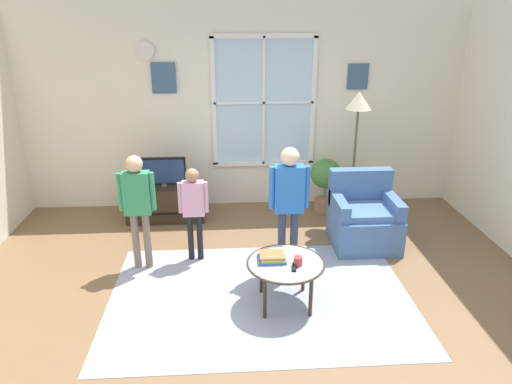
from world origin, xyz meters
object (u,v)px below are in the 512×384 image
(potted_plant_by_window, at_px, (325,179))
(floor_lamp, at_px, (358,114))
(book_stack, at_px, (272,257))
(person_green_shirt, at_px, (138,200))
(television, at_px, (163,171))
(coffee_table, at_px, (286,265))
(cup, at_px, (298,261))
(person_blue_shirt, at_px, (289,196))
(armchair, at_px, (364,219))
(remote_near_books, at_px, (280,258))
(tv_stand, at_px, (166,203))
(person_pink_shirt, at_px, (194,204))
(remote_near_cup, at_px, (294,267))

(potted_plant_by_window, distance_m, floor_lamp, 1.03)
(book_stack, distance_m, person_green_shirt, 1.57)
(television, relative_size, coffee_table, 0.79)
(cup, bearing_deg, person_blue_shirt, 90.45)
(armchair, distance_m, potted_plant_by_window, 1.05)
(book_stack, xyz_separation_m, cup, (0.23, -0.10, 0.01))
(remote_near_books, bearing_deg, person_green_shirt, 153.14)
(cup, bearing_deg, armchair, 51.65)
(person_blue_shirt, bearing_deg, coffee_table, -99.34)
(television, bearing_deg, potted_plant_by_window, 3.38)
(tv_stand, bearing_deg, person_green_shirt, -94.80)
(coffee_table, distance_m, book_stack, 0.15)
(armchair, xyz_separation_m, cup, (-0.99, -1.25, 0.17))
(person_green_shirt, bearing_deg, tv_stand, 85.20)
(cup, distance_m, potted_plant_by_window, 2.36)
(book_stack, bearing_deg, cup, -24.00)
(book_stack, bearing_deg, remote_near_books, 11.04)
(remote_near_books, relative_size, person_pink_shirt, 0.13)
(tv_stand, bearing_deg, floor_lamp, -2.86)
(cup, relative_size, potted_plant_by_window, 0.12)
(remote_near_cup, bearing_deg, cup, 51.88)
(coffee_table, relative_size, person_green_shirt, 0.58)
(book_stack, height_order, person_pink_shirt, person_pink_shirt)
(coffee_table, xyz_separation_m, remote_near_books, (-0.04, 0.07, 0.04))
(remote_near_cup, bearing_deg, person_green_shirt, 149.82)
(person_pink_shirt, bearing_deg, remote_near_books, -45.31)
(television, xyz_separation_m, remote_near_books, (1.32, -2.00, -0.22))
(potted_plant_by_window, bearing_deg, cup, -107.77)
(book_stack, bearing_deg, person_blue_shirt, 68.28)
(remote_near_cup, bearing_deg, floor_lamp, 62.41)
(coffee_table, distance_m, person_pink_shirt, 1.33)
(tv_stand, relative_size, television, 1.75)
(tv_stand, height_order, cup, cup)
(person_pink_shirt, bearing_deg, book_stack, -48.66)
(remote_near_books, bearing_deg, potted_plant_by_window, 67.72)
(cup, bearing_deg, remote_near_books, 141.79)
(television, xyz_separation_m, potted_plant_by_window, (2.19, 0.13, -0.20))
(television, height_order, potted_plant_by_window, television)
(person_green_shirt, height_order, floor_lamp, floor_lamp)
(coffee_table, xyz_separation_m, floor_lamp, (1.14, 1.95, 1.02))
(remote_near_cup, bearing_deg, tv_stand, 123.33)
(tv_stand, relative_size, book_stack, 3.86)
(tv_stand, height_order, floor_lamp, floor_lamp)
(potted_plant_by_window, bearing_deg, remote_near_cup, -108.31)
(coffee_table, relative_size, person_pink_shirt, 0.68)
(television, relative_size, cup, 6.52)
(book_stack, xyz_separation_m, remote_near_books, (0.08, 0.02, -0.02))
(cup, height_order, person_blue_shirt, person_blue_shirt)
(coffee_table, distance_m, person_blue_shirt, 0.77)
(remote_near_books, relative_size, person_green_shirt, 0.11)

